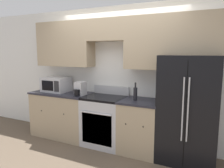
{
  "coord_description": "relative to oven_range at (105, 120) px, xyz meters",
  "views": [
    {
      "loc": [
        1.73,
        -3.18,
        1.76
      ],
      "look_at": [
        -0.0,
        0.31,
        1.17
      ],
      "focal_mm": 35.0,
      "sensor_mm": 36.0,
      "label": 1
    }
  ],
  "objects": [
    {
      "name": "lower_cabinets_right",
      "position": [
        0.71,
        -0.0,
        -0.0
      ],
      "size": [
        0.69,
        0.64,
        0.92
      ],
      "color": "tan",
      "rests_on": "ground_plane"
    },
    {
      "name": "paper_towel_holder",
      "position": [
        -0.49,
        -0.08,
        0.58
      ],
      "size": [
        0.17,
        0.27,
        0.26
      ],
      "color": "#B7B7BC",
      "rests_on": "lower_cabinets_left"
    },
    {
      "name": "lower_cabinets_left",
      "position": [
        -1.0,
        0.0,
        -0.0
      ],
      "size": [
        1.27,
        0.64,
        0.92
      ],
      "color": "tan",
      "rests_on": "ground_plane"
    },
    {
      "name": "ground_plane",
      "position": [
        0.15,
        -0.31,
        -0.47
      ],
      "size": [
        12.0,
        12.0,
        0.0
      ],
      "primitive_type": "plane",
      "color": "brown"
    },
    {
      "name": "wall_back",
      "position": [
        0.16,
        0.27,
        1.1
      ],
      "size": [
        8.0,
        0.39,
        2.6
      ],
      "color": "white",
      "rests_on": "ground_plane"
    },
    {
      "name": "microwave",
      "position": [
        -1.16,
        0.02,
        0.61
      ],
      "size": [
        0.53,
        0.42,
        0.3
      ],
      "color": "#B7B7BC",
      "rests_on": "lower_cabinets_left"
    },
    {
      "name": "bottle",
      "position": [
        0.61,
        -0.02,
        0.58
      ],
      "size": [
        0.07,
        0.07,
        0.31
      ],
      "color": "black",
      "rests_on": "lower_cabinets_right"
    },
    {
      "name": "refrigerator",
      "position": [
        1.48,
        0.04,
        0.38
      ],
      "size": [
        0.89,
        0.74,
        1.7
      ],
      "color": "black",
      "rests_on": "ground_plane"
    },
    {
      "name": "oven_range",
      "position": [
        0.0,
        0.0,
        0.0
      ],
      "size": [
        0.75,
        0.65,
        1.08
      ],
      "color": "#B7B7BC",
      "rests_on": "ground_plane"
    }
  ]
}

